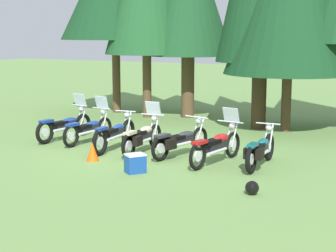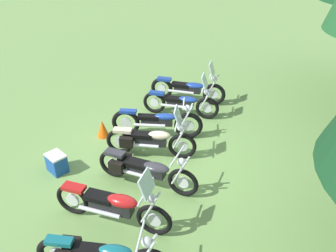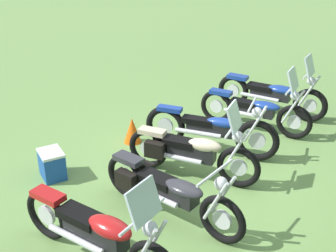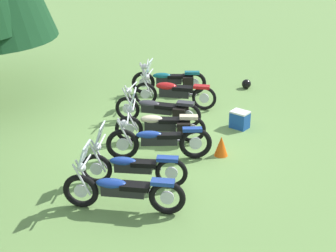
{
  "view_description": "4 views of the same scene",
  "coord_description": "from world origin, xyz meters",
  "px_view_note": "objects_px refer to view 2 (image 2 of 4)",
  "views": [
    {
      "loc": [
        7.46,
        -13.11,
        3.31
      ],
      "look_at": [
        0.48,
        0.38,
        0.72
      ],
      "focal_mm": 59.62,
      "sensor_mm": 36.0,
      "label": 1
    },
    {
      "loc": [
        6.84,
        1.49,
        5.08
      ],
      "look_at": [
        -0.7,
        0.23,
        0.51
      ],
      "focal_mm": 37.7,
      "sensor_mm": 36.0,
      "label": 2
    },
    {
      "loc": [
        5.54,
        2.14,
        3.73
      ],
      "look_at": [
        -0.05,
        -0.48,
        0.82
      ],
      "focal_mm": 46.69,
      "sensor_mm": 36.0,
      "label": 3
    },
    {
      "loc": [
        -11.8,
        -0.77,
        5.6
      ],
      "look_at": [
        -0.31,
        -0.28,
        0.53
      ],
      "focal_mm": 56.88,
      "sensor_mm": 36.0,
      "label": 4
    }
  ],
  "objects_px": {
    "motorcycle_2": "(158,122)",
    "motorcycle_1": "(182,102)",
    "motorcycle_0": "(188,88)",
    "motorcycle_5": "(113,205)",
    "motorcycle_4": "(144,169)",
    "motorcycle_3": "(150,140)",
    "picnic_cooler": "(57,163)",
    "traffic_cone": "(103,128)"
  },
  "relations": [
    {
      "from": "motorcycle_0",
      "to": "motorcycle_4",
      "type": "bearing_deg",
      "value": -90.56
    },
    {
      "from": "motorcycle_3",
      "to": "motorcycle_1",
      "type": "bearing_deg",
      "value": 75.28
    },
    {
      "from": "motorcycle_0",
      "to": "motorcycle_5",
      "type": "bearing_deg",
      "value": -92.43
    },
    {
      "from": "motorcycle_3",
      "to": "motorcycle_2",
      "type": "bearing_deg",
      "value": 87.13
    },
    {
      "from": "motorcycle_4",
      "to": "motorcycle_1",
      "type": "bearing_deg",
      "value": 96.23
    },
    {
      "from": "motorcycle_5",
      "to": "traffic_cone",
      "type": "distance_m",
      "value": 3.21
    },
    {
      "from": "motorcycle_0",
      "to": "motorcycle_5",
      "type": "distance_m",
      "value": 5.43
    },
    {
      "from": "motorcycle_2",
      "to": "motorcycle_3",
      "type": "relative_size",
      "value": 1.09
    },
    {
      "from": "motorcycle_0",
      "to": "motorcycle_1",
      "type": "xyz_separation_m",
      "value": [
        0.96,
        -0.09,
        -0.01
      ]
    },
    {
      "from": "motorcycle_2",
      "to": "picnic_cooler",
      "type": "relative_size",
      "value": 4.24
    },
    {
      "from": "picnic_cooler",
      "to": "motorcycle_4",
      "type": "bearing_deg",
      "value": 86.05
    },
    {
      "from": "motorcycle_2",
      "to": "traffic_cone",
      "type": "distance_m",
      "value": 1.47
    },
    {
      "from": "motorcycle_4",
      "to": "motorcycle_3",
      "type": "bearing_deg",
      "value": 108.81
    },
    {
      "from": "motorcycle_0",
      "to": "motorcycle_3",
      "type": "relative_size",
      "value": 1.08
    },
    {
      "from": "motorcycle_2",
      "to": "motorcycle_3",
      "type": "xyz_separation_m",
      "value": [
        0.89,
        -0.02,
        0.01
      ]
    },
    {
      "from": "motorcycle_2",
      "to": "motorcycle_5",
      "type": "height_order",
      "value": "motorcycle_5"
    },
    {
      "from": "motorcycle_4",
      "to": "picnic_cooler",
      "type": "distance_m",
      "value": 2.1
    },
    {
      "from": "motorcycle_1",
      "to": "motorcycle_5",
      "type": "bearing_deg",
      "value": -95.12
    },
    {
      "from": "motorcycle_1",
      "to": "motorcycle_2",
      "type": "height_order",
      "value": "motorcycle_1"
    },
    {
      "from": "motorcycle_1",
      "to": "motorcycle_3",
      "type": "xyz_separation_m",
      "value": [
        2.11,
        -0.49,
        0.02
      ]
    },
    {
      "from": "motorcycle_0",
      "to": "motorcycle_3",
      "type": "height_order",
      "value": "motorcycle_0"
    },
    {
      "from": "motorcycle_0",
      "to": "motorcycle_1",
      "type": "relative_size",
      "value": 1.06
    },
    {
      "from": "motorcycle_2",
      "to": "traffic_cone",
      "type": "height_order",
      "value": "motorcycle_2"
    },
    {
      "from": "motorcycle_2",
      "to": "motorcycle_4",
      "type": "height_order",
      "value": "motorcycle_2"
    },
    {
      "from": "motorcycle_3",
      "to": "motorcycle_5",
      "type": "relative_size",
      "value": 0.94
    },
    {
      "from": "picnic_cooler",
      "to": "traffic_cone",
      "type": "distance_m",
      "value": 1.7
    },
    {
      "from": "motorcycle_2",
      "to": "motorcycle_1",
      "type": "bearing_deg",
      "value": 64.39
    },
    {
      "from": "motorcycle_0",
      "to": "motorcycle_2",
      "type": "bearing_deg",
      "value": -98.56
    },
    {
      "from": "motorcycle_2",
      "to": "motorcycle_3",
      "type": "height_order",
      "value": "motorcycle_3"
    },
    {
      "from": "traffic_cone",
      "to": "picnic_cooler",
      "type": "bearing_deg",
      "value": -19.06
    },
    {
      "from": "motorcycle_5",
      "to": "picnic_cooler",
      "type": "bearing_deg",
      "value": 151.53
    },
    {
      "from": "picnic_cooler",
      "to": "traffic_cone",
      "type": "height_order",
      "value": "traffic_cone"
    },
    {
      "from": "motorcycle_0",
      "to": "picnic_cooler",
      "type": "height_order",
      "value": "motorcycle_0"
    },
    {
      "from": "motorcycle_1",
      "to": "picnic_cooler",
      "type": "distance_m",
      "value": 3.94
    },
    {
      "from": "motorcycle_1",
      "to": "motorcycle_0",
      "type": "bearing_deg",
      "value": 88.58
    },
    {
      "from": "traffic_cone",
      "to": "motorcycle_0",
      "type": "bearing_deg",
      "value": 140.35
    },
    {
      "from": "traffic_cone",
      "to": "motorcycle_2",
      "type": "bearing_deg",
      "value": 99.19
    },
    {
      "from": "picnic_cooler",
      "to": "motorcycle_0",
      "type": "bearing_deg",
      "value": 147.57
    },
    {
      "from": "motorcycle_1",
      "to": "traffic_cone",
      "type": "xyz_separation_m",
      "value": [
        1.46,
        -1.91,
        -0.21
      ]
    },
    {
      "from": "motorcycle_2",
      "to": "traffic_cone",
      "type": "relative_size",
      "value": 5.02
    },
    {
      "from": "motorcycle_1",
      "to": "motorcycle_5",
      "type": "xyz_separation_m",
      "value": [
        4.41,
        -0.7,
        0.04
      ]
    },
    {
      "from": "motorcycle_0",
      "to": "motorcycle_1",
      "type": "distance_m",
      "value": 0.96
    }
  ]
}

